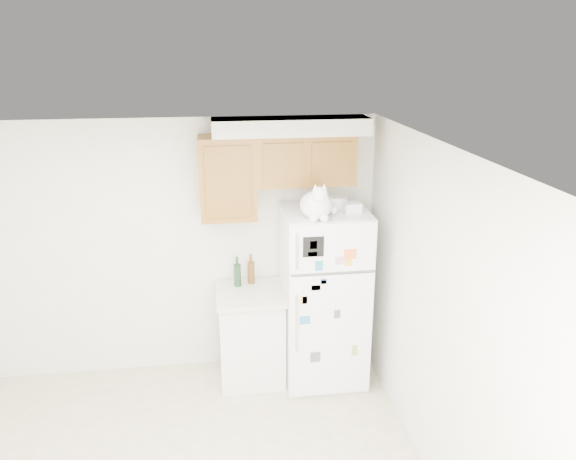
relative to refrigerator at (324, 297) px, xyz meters
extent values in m
cube|color=white|center=(-1.36, 0.39, 0.40)|extent=(3.80, 0.04, 2.50)
cube|color=white|center=(0.54, -1.61, 0.40)|extent=(0.04, 4.00, 2.50)
cube|color=white|center=(-1.36, -1.61, 1.65)|extent=(3.80, 4.00, 0.04)
cube|color=#8E591F|center=(-0.16, 0.22, 1.27)|extent=(0.90, 0.33, 0.45)
cube|color=#8E591F|center=(-0.86, 0.22, 1.12)|extent=(0.50, 0.33, 0.75)
cube|color=silver|center=(-0.28, 0.23, 1.57)|extent=(1.40, 0.37, 0.15)
cube|color=white|center=(0.00, 0.01, 0.00)|extent=(0.76, 0.72, 1.70)
cube|color=white|center=(0.00, -0.36, 0.62)|extent=(0.74, 0.03, 0.44)
cube|color=white|center=(0.00, -0.36, -0.22)|extent=(0.74, 0.03, 1.19)
cube|color=#59595B|center=(0.00, -0.36, 0.40)|extent=(0.74, 0.03, 0.02)
cylinder|color=silver|center=(-0.32, -0.39, 0.62)|extent=(0.02, 0.02, 0.32)
cylinder|color=silver|center=(-0.32, -0.39, -0.05)|extent=(0.02, 0.02, 0.55)
cube|color=black|center=(-0.18, -0.38, 0.65)|extent=(0.18, 0.00, 0.18)
cube|color=white|center=(-0.16, -0.38, 0.20)|extent=(0.22, 0.00, 0.28)
cube|color=#505055|center=(-0.15, -0.38, -0.41)|extent=(0.09, 0.00, 0.10)
cube|color=#4E4D52|center=(0.04, -0.38, 0.00)|extent=(0.06, 0.00, 0.08)
cube|color=orange|center=(0.14, -0.38, 0.57)|extent=(0.11, 0.00, 0.09)
cube|color=teal|center=(-0.25, -0.38, -0.03)|extent=(0.09, 0.00, 0.08)
cube|color=gold|center=(0.13, -0.38, 0.49)|extent=(0.06, 0.00, 0.06)
cube|color=white|center=(0.21, -0.38, 0.50)|extent=(0.05, 0.00, 0.06)
cube|color=#D93A36|center=(-0.18, -0.38, 0.67)|extent=(0.06, 0.00, 0.07)
cube|color=#B6829F|center=(0.05, -0.38, 0.51)|extent=(0.08, 0.00, 0.07)
cube|color=silver|center=(-0.19, -0.38, 0.56)|extent=(0.08, 0.00, 0.09)
cube|color=teal|center=(-0.13, -0.38, 0.47)|extent=(0.07, 0.00, 0.09)
cube|color=#8DA150|center=(0.21, -0.38, -0.37)|extent=(0.05, 0.00, 0.10)
cube|color=#4A494E|center=(-0.15, -0.38, 0.27)|extent=(0.08, 0.00, 0.05)
cube|color=orange|center=(-0.25, -0.38, 0.16)|extent=(0.05, 0.00, 0.07)
cube|color=#254295|center=(-0.09, -0.38, 0.33)|extent=(0.05, 0.00, 0.05)
cube|color=white|center=(-0.69, 0.07, -0.41)|extent=(0.60, 0.60, 0.88)
cube|color=silver|center=(-0.69, 0.05, 0.05)|extent=(0.64, 0.64, 0.04)
ellipsoid|color=white|center=(-0.13, -0.19, 0.96)|extent=(0.27, 0.36, 0.23)
ellipsoid|color=white|center=(-0.13, -0.29, 1.01)|extent=(0.20, 0.16, 0.22)
sphere|color=white|center=(-0.13, -0.35, 1.09)|extent=(0.13, 0.13, 0.13)
cone|color=white|center=(-0.17, -0.35, 1.16)|extent=(0.05, 0.05, 0.05)
cone|color=white|center=(-0.09, -0.35, 1.16)|extent=(0.05, 0.05, 0.05)
cone|color=#D88C8C|center=(-0.17, -0.36, 1.15)|extent=(0.02, 0.02, 0.03)
cone|color=#D88C8C|center=(-0.09, -0.36, 1.15)|extent=(0.02, 0.02, 0.03)
sphere|color=white|center=(-0.13, -0.41, 1.07)|extent=(0.06, 0.06, 0.06)
sphere|color=white|center=(-0.18, -0.34, 0.89)|extent=(0.07, 0.07, 0.07)
sphere|color=white|center=(-0.08, -0.34, 0.89)|extent=(0.07, 0.07, 0.07)
cylinder|color=white|center=(-0.02, -0.07, 0.89)|extent=(0.17, 0.23, 0.08)
cube|color=white|center=(0.12, 0.07, 0.90)|extent=(0.21, 0.18, 0.10)
cube|color=white|center=(0.21, -0.10, 0.89)|extent=(0.16, 0.13, 0.09)
camera|label=1|loc=(-1.02, -4.72, 2.28)|focal=35.00mm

